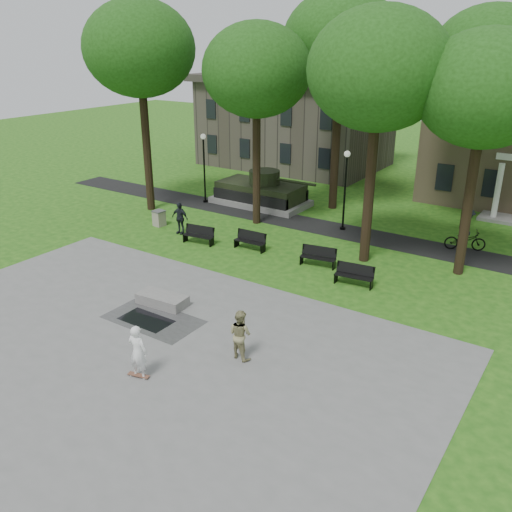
% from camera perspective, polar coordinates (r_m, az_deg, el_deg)
% --- Properties ---
extents(ground, '(120.00, 120.00, 0.00)m').
position_cam_1_polar(ground, '(23.43, -5.04, -5.22)').
color(ground, '#1E5313').
rests_on(ground, ground).
extents(plaza, '(22.00, 16.00, 0.02)m').
position_cam_1_polar(plaza, '(20.31, -13.98, -10.44)').
color(plaza, gray).
rests_on(plaza, ground).
extents(footpath, '(44.00, 2.60, 0.01)m').
position_cam_1_polar(footpath, '(32.86, 8.07, 2.81)').
color(footpath, black).
rests_on(footpath, ground).
extents(building_left, '(15.00, 10.00, 7.20)m').
position_cam_1_polar(building_left, '(49.54, 4.18, 13.72)').
color(building_left, '#4C443D').
rests_on(building_left, ground).
extents(tree_0, '(6.80, 6.80, 12.97)m').
position_cam_1_polar(tree_0, '(35.61, -12.18, 20.49)').
color(tree_0, black).
rests_on(tree_0, ground).
extents(tree_1, '(6.20, 6.20, 11.63)m').
position_cam_1_polar(tree_1, '(32.03, 0.07, 18.90)').
color(tree_1, black).
rests_on(tree_1, ground).
extents(tree_2, '(6.60, 6.60, 12.16)m').
position_cam_1_polar(tree_2, '(26.51, 12.82, 18.53)').
color(tree_2, black).
rests_on(tree_2, ground).
extents(tree_3, '(6.00, 6.00, 11.19)m').
position_cam_1_polar(tree_3, '(26.23, 23.03, 15.78)').
color(tree_3, black).
rests_on(tree_3, ground).
extents(tree_4, '(7.20, 7.20, 13.50)m').
position_cam_1_polar(tree_4, '(35.55, 8.97, 21.28)').
color(tree_4, black).
rests_on(tree_4, ground).
extents(tree_5, '(6.40, 6.40, 12.44)m').
position_cam_1_polar(tree_5, '(33.32, 23.34, 18.58)').
color(tree_5, black).
rests_on(tree_5, ground).
extents(lamp_left, '(0.36, 0.36, 4.73)m').
position_cam_1_polar(lamp_left, '(37.55, -5.49, 9.77)').
color(lamp_left, black).
rests_on(lamp_left, ground).
extents(lamp_mid, '(0.36, 0.36, 4.73)m').
position_cam_1_polar(lamp_mid, '(32.13, 9.38, 7.48)').
color(lamp_mid, black).
rests_on(lamp_mid, ground).
extents(tank_monument, '(7.45, 3.40, 2.40)m').
position_cam_1_polar(tank_monument, '(37.30, 0.54, 6.72)').
color(tank_monument, gray).
rests_on(tank_monument, ground).
extents(puddle, '(2.20, 1.20, 0.00)m').
position_cam_1_polar(puddle, '(22.62, -11.48, -6.61)').
color(puddle, black).
rests_on(puddle, plaza).
extents(concrete_block, '(2.27, 1.17, 0.45)m').
position_cam_1_polar(concrete_block, '(23.66, -9.83, -4.54)').
color(concrete_block, gray).
rests_on(concrete_block, plaza).
extents(skateboard, '(0.81, 0.38, 0.07)m').
position_cam_1_polar(skateboard, '(19.19, -12.25, -12.22)').
color(skateboard, brown).
rests_on(skateboard, plaza).
extents(skateboarder, '(0.76, 0.56, 1.93)m').
position_cam_1_polar(skateboarder, '(18.72, -12.34, -9.79)').
color(skateboarder, white).
rests_on(skateboarder, plaza).
extents(friend_watching, '(1.00, 0.83, 1.87)m').
position_cam_1_polar(friend_watching, '(19.33, -1.67, -8.23)').
color(friend_watching, '#969161').
rests_on(friend_watching, plaza).
extents(pedestrian_walker, '(1.13, 0.53, 1.89)m').
position_cam_1_polar(pedestrian_walker, '(31.88, -8.03, 3.98)').
color(pedestrian_walker, '#1F242A').
rests_on(pedestrian_walker, ground).
extents(cyclist, '(2.25, 1.51, 2.31)m').
position_cam_1_polar(cyclist, '(31.15, 21.25, 2.23)').
color(cyclist, black).
rests_on(cyclist, ground).
extents(park_bench_0, '(1.85, 0.78, 1.00)m').
position_cam_1_polar(park_bench_0, '(30.30, -5.99, 2.28)').
color(park_bench_0, black).
rests_on(park_bench_0, ground).
extents(park_bench_1, '(1.81, 0.57, 1.00)m').
position_cam_1_polar(park_bench_1, '(29.28, -0.58, 1.69)').
color(park_bench_1, black).
rests_on(park_bench_1, ground).
extents(park_bench_2, '(1.85, 0.83, 1.00)m').
position_cam_1_polar(park_bench_2, '(27.30, 6.62, -0.01)').
color(park_bench_2, black).
rests_on(park_bench_2, ground).
extents(park_bench_3, '(1.84, 0.74, 1.00)m').
position_cam_1_polar(park_bench_3, '(25.45, 10.35, -1.91)').
color(park_bench_3, black).
rests_on(park_bench_3, ground).
extents(trash_bin, '(0.72, 0.72, 0.96)m').
position_cam_1_polar(trash_bin, '(33.55, -10.17, 3.95)').
color(trash_bin, gray).
rests_on(trash_bin, ground).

